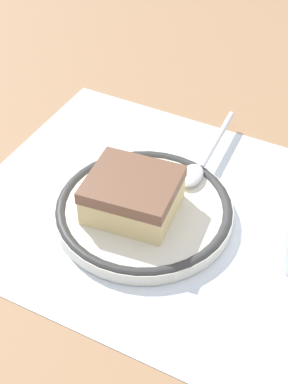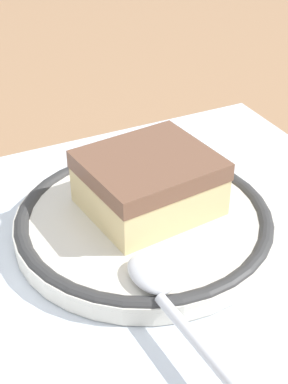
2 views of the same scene
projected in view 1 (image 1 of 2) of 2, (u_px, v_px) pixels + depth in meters
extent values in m
plane|color=#9E7551|center=(172.00, 216.00, 0.59)|extent=(2.40, 2.40, 0.00)
cube|color=silver|center=(172.00, 216.00, 0.59)|extent=(0.41, 0.32, 0.00)
cylinder|color=silver|center=(144.00, 211.00, 0.58)|extent=(0.18, 0.18, 0.01)
torus|color=#333333|center=(144.00, 209.00, 0.58)|extent=(0.18, 0.18, 0.01)
cube|color=beige|center=(133.00, 200.00, 0.56)|extent=(0.09, 0.08, 0.03)
cube|color=brown|center=(132.00, 184.00, 0.55)|extent=(0.09, 0.08, 0.01)
ellipsoid|color=silver|center=(195.00, 177.00, 0.60)|extent=(0.03, 0.04, 0.01)
cylinder|color=silver|center=(217.00, 139.00, 0.65)|extent=(0.01, 0.11, 0.01)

